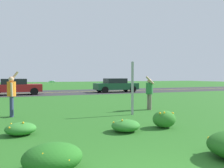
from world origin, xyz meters
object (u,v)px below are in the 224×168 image
at_px(person_catcher_green_shirt, 149,91).
at_px(car_red_center_left, 15,87).
at_px(frisbee_pale_blue, 52,82).
at_px(car_dark_green_center_right, 116,85).
at_px(sign_post_near_path, 132,88).
at_px(person_thrower_orange_shirt, 12,93).

xyz_separation_m(person_catcher_green_shirt, car_red_center_left, (-6.27, 12.59, -0.18)).
xyz_separation_m(person_catcher_green_shirt, frisbee_pale_blue, (-4.70, 0.14, 0.51)).
distance_m(frisbee_pale_blue, car_dark_green_center_right, 14.93).
bearing_deg(car_dark_green_center_right, car_red_center_left, 180.00).
distance_m(sign_post_near_path, person_thrower_orange_shirt, 5.01).
bearing_deg(car_dark_green_center_right, person_thrower_orange_shirt, -128.59).
distance_m(person_catcher_green_shirt, car_dark_green_center_right, 13.07).
xyz_separation_m(sign_post_near_path, car_red_center_left, (-4.79, 13.67, -0.40)).
height_order(frisbee_pale_blue, car_dark_green_center_right, frisbee_pale_blue).
bearing_deg(car_dark_green_center_right, person_catcher_green_shirt, -105.57).
relative_size(person_catcher_green_shirt, car_red_center_left, 0.37).
distance_m(person_thrower_orange_shirt, frisbee_pale_blue, 1.66).
relative_size(sign_post_near_path, car_red_center_left, 0.51).
height_order(person_catcher_green_shirt, car_dark_green_center_right, person_catcher_green_shirt).
distance_m(car_red_center_left, car_dark_green_center_right, 9.78).
bearing_deg(person_catcher_green_shirt, person_thrower_orange_shirt, 177.27).
height_order(person_catcher_green_shirt, car_red_center_left, person_catcher_green_shirt).
relative_size(sign_post_near_path, frisbee_pale_blue, 8.17).
relative_size(car_red_center_left, car_dark_green_center_right, 1.00).
relative_size(sign_post_near_path, car_dark_green_center_right, 0.51).
relative_size(sign_post_near_path, person_catcher_green_shirt, 1.36).
bearing_deg(sign_post_near_path, car_red_center_left, 109.30).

